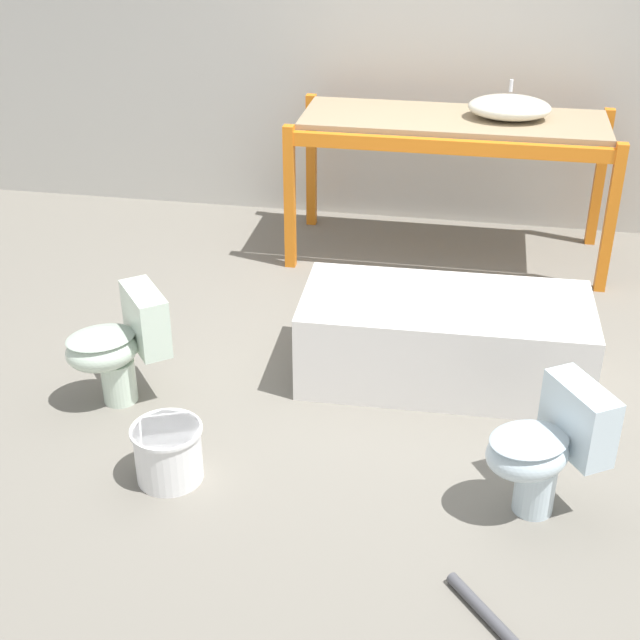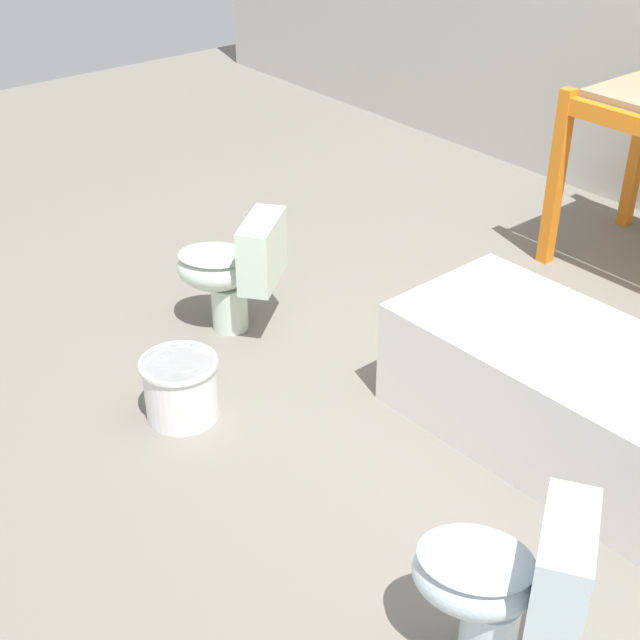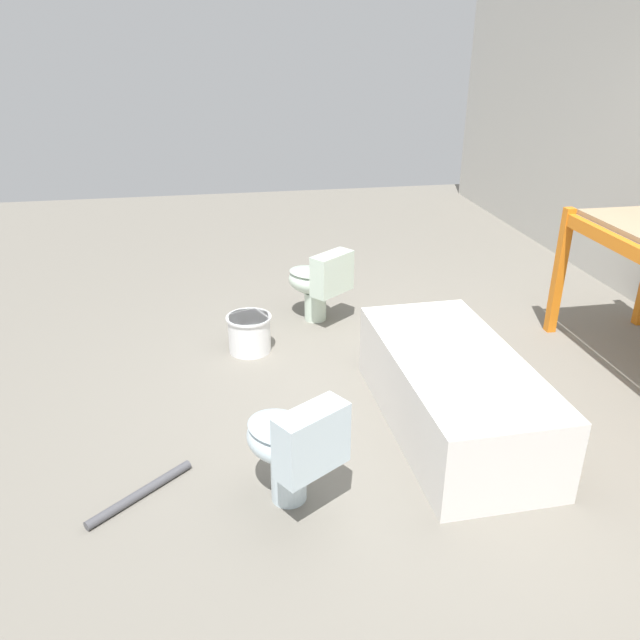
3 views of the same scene
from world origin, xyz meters
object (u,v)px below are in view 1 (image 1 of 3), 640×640
Objects in this scene: sink_basin at (509,107)px; toilet_near at (546,446)px; toilet_far at (119,343)px; bucket_white at (168,452)px; bathtub_main at (445,333)px.

sink_basin is 2.80m from toilet_near.
bucket_white is at bearing -0.75° from toilet_far.
bathtub_main is (-0.27, -1.67, -0.79)m from sink_basin.
sink_basin is 0.35× the size of bathtub_main.
sink_basin is at bearing 100.89° from toilet_far.
toilet_far is at bearing -163.85° from bathtub_main.
toilet_near is at bearing -85.38° from sink_basin.
toilet_far reaches higher than bathtub_main.
toilet_near is at bearing -65.78° from bathtub_main.
bathtub_main is 2.57× the size of toilet_far.
bathtub_main is at bearing 173.62° from toilet_near.
toilet_near is at bearing 3.07° from bucket_white.
bathtub_main is 2.57× the size of toilet_near.
sink_basin is 1.87m from bathtub_main.
toilet_near is (0.22, -2.69, -0.73)m from sink_basin.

